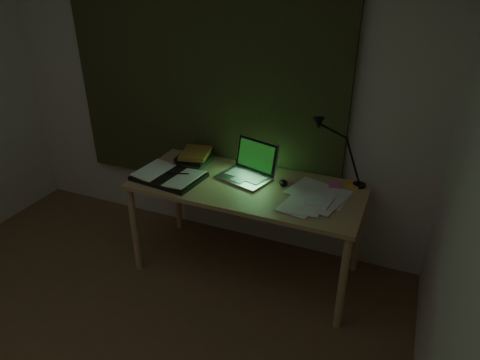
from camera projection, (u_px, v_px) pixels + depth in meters
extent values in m
cube|color=silver|center=(205.00, 87.00, 3.23)|extent=(3.50, 0.00, 2.50)
cube|color=#2C341A|center=(201.00, 61.00, 3.10)|extent=(2.20, 0.06, 2.00)
ellipsoid|color=black|center=(283.00, 183.00, 2.93)|extent=(0.08, 0.10, 0.03)
cube|color=gold|center=(352.00, 185.00, 2.92)|extent=(0.09, 0.09, 0.02)
cube|color=pink|center=(334.00, 185.00, 2.92)|extent=(0.10, 0.10, 0.02)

